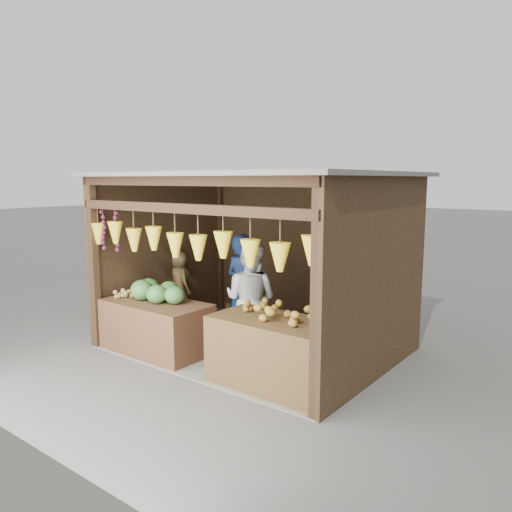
{
  "coord_description": "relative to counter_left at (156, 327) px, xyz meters",
  "views": [
    {
      "loc": [
        4.5,
        -5.83,
        2.56
      ],
      "look_at": [
        0.11,
        -0.1,
        1.45
      ],
      "focal_mm": 35.0,
      "sensor_mm": 36.0,
      "label": 1
    }
  ],
  "objects": [
    {
      "name": "ground",
      "position": [
        1.04,
        1.04,
        -0.38
      ],
      "size": [
        80.0,
        80.0,
        0.0
      ],
      "primitive_type": "plane",
      "color": "#514F49",
      "rests_on": "ground"
    },
    {
      "name": "stall_structure",
      "position": [
        1.01,
        1.0,
        1.28
      ],
      "size": [
        4.3,
        3.3,
        2.66
      ],
      "color": "slate",
      "rests_on": "ground"
    },
    {
      "name": "back_shelf",
      "position": [
        2.09,
        2.32,
        0.49
      ],
      "size": [
        1.25,
        0.32,
        1.32
      ],
      "color": "#382314",
      "rests_on": "ground"
    },
    {
      "name": "counter_left",
      "position": [
        0.0,
        0.0,
        0.0
      ],
      "size": [
        1.65,
        0.85,
        0.77
      ],
      "primitive_type": "cube",
      "color": "#4A2918",
      "rests_on": "ground"
    },
    {
      "name": "counter_right",
      "position": [
        2.11,
        0.03,
        0.05
      ],
      "size": [
        1.55,
        0.85,
        0.87
      ],
      "primitive_type": "cube",
      "color": "#52391B",
      "rests_on": "ground"
    },
    {
      "name": "stool",
      "position": [
        -0.63,
        1.1,
        -0.23
      ],
      "size": [
        0.32,
        0.32,
        0.3
      ],
      "primitive_type": "cube",
      "color": "black",
      "rests_on": "ground"
    },
    {
      "name": "man_standing",
      "position": [
        0.87,
        0.99,
        0.49
      ],
      "size": [
        0.68,
        0.49,
        1.75
      ],
      "primitive_type": "imported",
      "rotation": [
        0.0,
        0.0,
        3.03
      ],
      "color": "#13234A",
      "rests_on": "ground"
    },
    {
      "name": "woman_standing",
      "position": [
        1.21,
        0.74,
        0.46
      ],
      "size": [
        0.91,
        0.76,
        1.68
      ],
      "primitive_type": "imported",
      "rotation": [
        0.0,
        0.0,
        3.3
      ],
      "color": "silver",
      "rests_on": "ground"
    },
    {
      "name": "vendor_seated",
      "position": [
        -0.63,
        1.1,
        0.44
      ],
      "size": [
        0.59,
        0.48,
        1.05
      ],
      "primitive_type": "imported",
      "rotation": [
        0.0,
        0.0,
        2.82
      ],
      "color": "brown",
      "rests_on": "stool"
    },
    {
      "name": "melon_pile",
      "position": [
        -0.0,
        0.09,
        0.54
      ],
      "size": [
        1.0,
        0.5,
        0.32
      ],
      "primitive_type": null,
      "color": "#155016",
      "rests_on": "counter_left"
    },
    {
      "name": "tanfruit_pile",
      "position": [
        -0.6,
        -0.09,
        0.45
      ],
      "size": [
        0.34,
        0.4,
        0.13
      ],
      "primitive_type": null,
      "color": "#A5934C",
      "rests_on": "counter_left"
    },
    {
      "name": "mango_pile",
      "position": [
        2.22,
        0.06,
        0.6
      ],
      "size": [
        1.4,
        0.64,
        0.22
      ],
      "primitive_type": null,
      "color": "#BB5019",
      "rests_on": "counter_right"
    }
  ]
}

